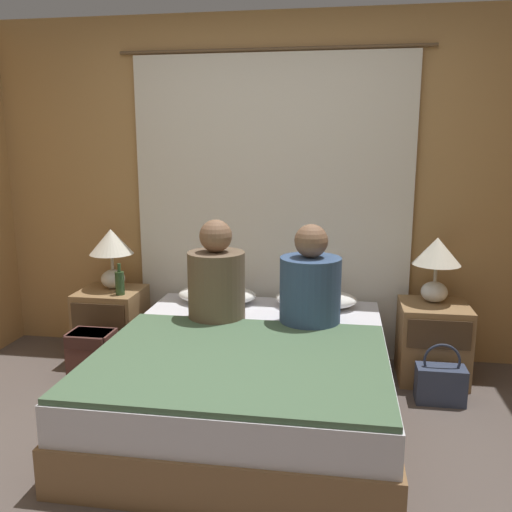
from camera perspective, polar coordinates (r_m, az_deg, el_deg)
ground_plane at (r=2.81m, az=-3.36°, el=-22.71°), size 16.00×16.00×0.00m
wall_back at (r=4.06m, az=1.74°, el=6.96°), size 4.33×0.06×2.50m
curtain_panel at (r=4.01m, az=1.61°, el=5.03°), size 2.23×0.02×2.25m
bed at (r=3.28m, az=-0.80°, el=-12.75°), size 1.62×1.91×0.46m
nightstand_left at (r=4.21m, az=-14.92°, el=-6.96°), size 0.45×0.44×0.53m
nightstand_right at (r=3.92m, az=18.08°, el=-8.56°), size 0.45×0.44×0.53m
lamp_left at (r=4.13m, az=-14.98°, el=0.75°), size 0.32×0.32×0.45m
lamp_right at (r=3.83m, az=18.47°, el=-0.29°), size 0.32×0.32×0.45m
pillow_left at (r=3.93m, az=-4.12°, el=-4.08°), size 0.57×0.35×0.12m
pillow_right at (r=3.84m, az=6.35°, el=-4.52°), size 0.57×0.35×0.12m
blanket_on_bed at (r=2.91m, az=-1.85°, el=-10.79°), size 1.56×1.24×0.03m
person_left_in_bed at (r=3.49m, az=-4.19°, el=-2.55°), size 0.37×0.37×0.66m
person_right_in_bed at (r=3.41m, az=5.73°, el=-3.11°), size 0.38×0.38×0.65m
beer_bottle_on_left_stand at (r=3.98m, az=-14.15°, el=-2.72°), size 0.06×0.06×0.23m
backpack_on_floor at (r=3.87m, az=-16.87°, el=-9.78°), size 0.29×0.23×0.35m
handbag_on_floor at (r=3.65m, az=18.84°, el=-12.53°), size 0.30×0.16×0.39m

